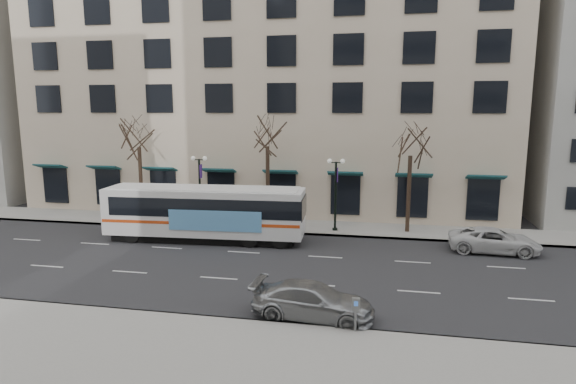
% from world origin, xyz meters
% --- Properties ---
extents(ground, '(160.00, 160.00, 0.00)m').
position_xyz_m(ground, '(0.00, 0.00, 0.00)').
color(ground, black).
rests_on(ground, ground).
extents(sidewalk_far, '(80.00, 4.00, 0.15)m').
position_xyz_m(sidewalk_far, '(5.00, 9.00, 0.07)').
color(sidewalk_far, gray).
rests_on(sidewalk_far, ground).
extents(building_hotel, '(40.00, 20.00, 24.00)m').
position_xyz_m(building_hotel, '(-2.00, 21.00, 12.00)').
color(building_hotel, '#C6B297').
rests_on(building_hotel, ground).
extents(tree_far_left, '(3.60, 3.60, 8.34)m').
position_xyz_m(tree_far_left, '(-10.00, 8.80, 6.70)').
color(tree_far_left, black).
rests_on(tree_far_left, ground).
extents(tree_far_mid, '(3.60, 3.60, 8.55)m').
position_xyz_m(tree_far_mid, '(0.00, 8.80, 6.91)').
color(tree_far_mid, black).
rests_on(tree_far_mid, ground).
extents(tree_far_right, '(3.60, 3.60, 8.06)m').
position_xyz_m(tree_far_right, '(10.00, 8.80, 6.42)').
color(tree_far_right, black).
rests_on(tree_far_right, ground).
extents(lamp_post_left, '(1.22, 0.45, 5.21)m').
position_xyz_m(lamp_post_left, '(-4.99, 8.20, 2.94)').
color(lamp_post_left, black).
rests_on(lamp_post_left, ground).
extents(lamp_post_right, '(1.22, 0.45, 5.21)m').
position_xyz_m(lamp_post_right, '(5.01, 8.20, 2.94)').
color(lamp_post_right, black).
rests_on(lamp_post_right, ground).
extents(city_bus, '(13.26, 3.59, 3.56)m').
position_xyz_m(city_bus, '(-3.16, 4.47, 1.94)').
color(city_bus, silver).
rests_on(city_bus, ground).
extents(silver_car, '(5.28, 2.49, 1.49)m').
position_xyz_m(silver_car, '(5.43, -6.10, 0.74)').
color(silver_car, '#979A9E').
rests_on(silver_car, ground).
extents(white_pickup, '(5.43, 2.75, 1.47)m').
position_xyz_m(white_pickup, '(14.96, 5.24, 0.74)').
color(white_pickup, silver).
rests_on(white_pickup, ground).
extents(pay_station, '(0.30, 0.21, 1.35)m').
position_xyz_m(pay_station, '(7.25, -7.30, 1.12)').
color(pay_station, slate).
rests_on(pay_station, sidewalk_near).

